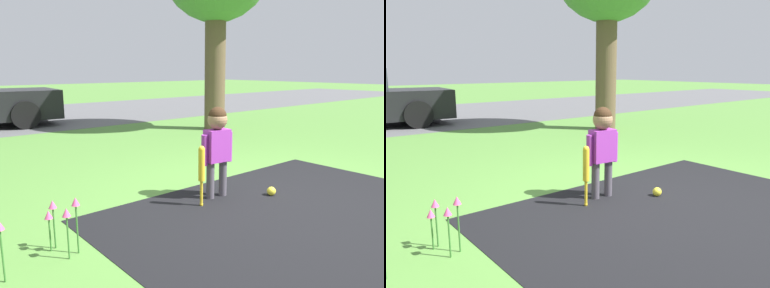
# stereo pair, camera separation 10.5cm
# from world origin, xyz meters

# --- Properties ---
(ground_plane) EXTENTS (60.00, 60.00, 0.00)m
(ground_plane) POSITION_xyz_m (0.00, 0.00, 0.00)
(ground_plane) COLOR #518438
(street_strip) EXTENTS (40.00, 6.00, 0.01)m
(street_strip) POSITION_xyz_m (0.00, 8.80, 0.00)
(street_strip) COLOR #59595B
(street_strip) RESTS_ON ground
(child) EXTENTS (0.39, 0.20, 0.96)m
(child) POSITION_xyz_m (-0.35, 0.57, 0.62)
(child) COLOR #4C4751
(child) RESTS_ON ground
(baseball_bat) EXTENTS (0.06, 0.06, 0.61)m
(baseball_bat) POSITION_xyz_m (-0.65, 0.48, 0.39)
(baseball_bat) COLOR yellow
(baseball_bat) RESTS_ON ground
(sports_ball) EXTENTS (0.10, 0.10, 0.10)m
(sports_ball) POSITION_xyz_m (0.13, 0.22, 0.05)
(sports_ball) COLOR yellow
(sports_ball) RESTS_ON ground
(flower_bed) EXTENTS (0.61, 0.31, 0.44)m
(flower_bed) POSITION_xyz_m (-2.22, 0.39, 0.33)
(flower_bed) COLOR #38702D
(flower_bed) RESTS_ON ground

